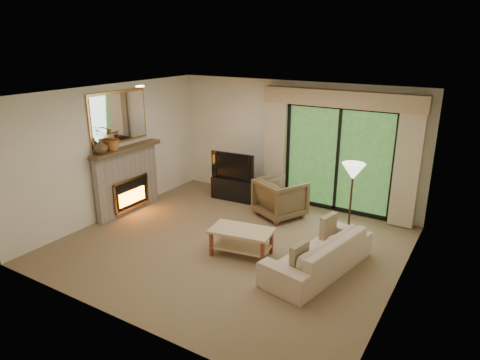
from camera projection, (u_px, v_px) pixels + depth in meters
The scene contains 22 objects.
floor at pixel (231, 244), 7.46m from camera, with size 5.50×5.50×0.00m, color #7D6548.
ceiling at pixel (230, 94), 6.64m from camera, with size 5.50×5.50×0.00m, color silver.
wall_back at pixel (294, 143), 9.07m from camera, with size 5.00×5.00×0.00m, color beige.
wall_front at pixel (116, 228), 5.02m from camera, with size 5.00×5.00×0.00m, color beige.
wall_left at pixel (113, 152), 8.40m from camera, with size 5.00×5.00×0.00m, color beige.
wall_right at pixel (404, 206), 5.69m from camera, with size 5.00×5.00×0.00m, color beige.
fireplace at pixel (127, 179), 8.70m from camera, with size 0.24×1.70×1.37m, color gray, non-canonical shape.
mirror at pixel (119, 117), 8.34m from camera, with size 0.07×1.45×1.02m, color #B3813D, non-canonical shape.
sliding_door at pixel (338, 159), 8.60m from camera, with size 2.26×0.10×2.16m, color black, non-canonical shape.
curtain_left at pixel (276, 147), 9.15m from camera, with size 0.45×0.18×2.35m, color tan.
curtain_right at pixel (408, 166), 7.81m from camera, with size 0.45×0.18×2.35m, color tan.
cornice at pixel (341, 99), 8.14m from camera, with size 3.20×0.24×0.32m, color tan.
media_console at pixel (235, 188), 9.53m from camera, with size 0.98×0.44×0.49m, color black.
tv at pixel (235, 165), 9.36m from camera, with size 1.02×0.13×0.59m, color black.
armchair at pixel (280, 198), 8.52m from camera, with size 0.83×0.86×0.78m, color brown.
sofa at pixel (318, 253), 6.55m from camera, with size 2.02×0.79×0.59m, color tan.
pillow_near at pixel (299, 256), 6.04m from camera, with size 0.10×0.36×0.36m, color #4D3824.
pillow_far at pixel (328, 226), 6.99m from camera, with size 0.10×0.38×0.38m, color #4D3824.
coffee_table at pixel (242, 242), 7.04m from camera, with size 1.01×0.56×0.45m, color tan, non-canonical shape.
floor_lamp at pixel (350, 204), 7.30m from camera, with size 0.39×0.39×1.45m, color beige, non-canonical shape.
vase at pixel (100, 146), 7.94m from camera, with size 0.26×0.26×0.28m, color #4D3822.
branches at pixel (113, 138), 8.16m from camera, with size 0.43×0.37×0.47m, color #BA6529.
Camera 1 is at (3.63, -5.66, 3.43)m, focal length 32.00 mm.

